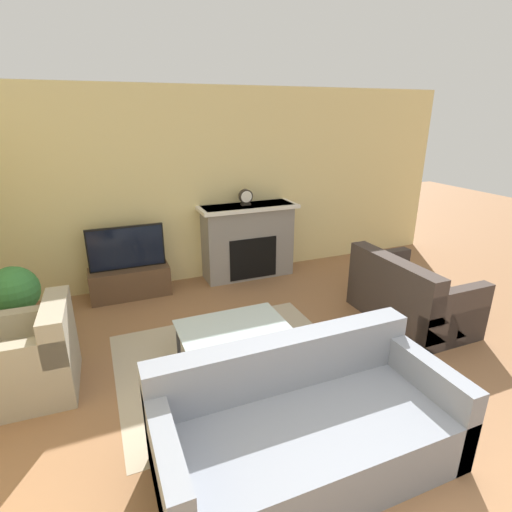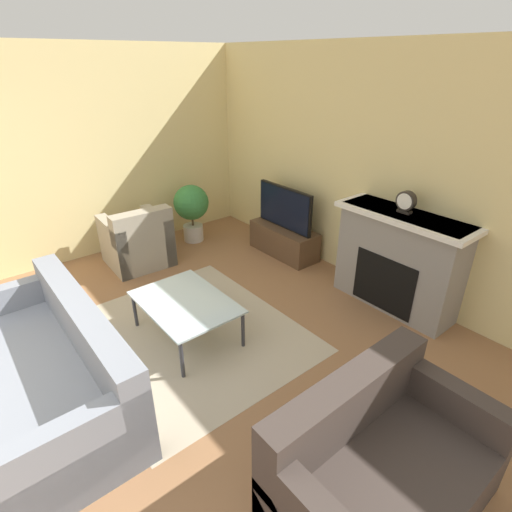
% 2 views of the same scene
% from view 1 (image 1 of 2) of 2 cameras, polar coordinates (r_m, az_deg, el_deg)
% --- Properties ---
extents(wall_back, '(8.36, 0.06, 2.70)m').
position_cam_1_polar(wall_back, '(5.76, -9.16, 9.59)').
color(wall_back, beige).
rests_on(wall_back, ground_plane).
extents(area_rug, '(2.24, 1.94, 0.00)m').
position_cam_1_polar(area_rug, '(4.13, -3.19, -14.90)').
color(area_rug, '#B7A88E').
rests_on(area_rug, ground_plane).
extents(fireplace, '(1.43, 0.50, 1.09)m').
position_cam_1_polar(fireplace, '(5.92, -1.17, 2.37)').
color(fireplace, gray).
rests_on(fireplace, ground_plane).
extents(tv_stand, '(1.03, 0.41, 0.40)m').
position_cam_1_polar(tv_stand, '(5.64, -17.51, -3.53)').
color(tv_stand, brown).
rests_on(tv_stand, ground_plane).
extents(tv, '(0.97, 0.06, 0.57)m').
position_cam_1_polar(tv, '(5.47, -18.03, 1.15)').
color(tv, black).
rests_on(tv, tv_stand).
extents(couch_sectional, '(2.06, 0.97, 0.82)m').
position_cam_1_polar(couch_sectional, '(3.04, 6.98, -23.21)').
color(couch_sectional, gray).
rests_on(couch_sectional, ground_plane).
extents(couch_loveseat, '(0.86, 1.36, 0.82)m').
position_cam_1_polar(couch_loveseat, '(5.05, 21.00, -5.59)').
color(couch_loveseat, '#3D332D').
rests_on(couch_loveseat, ground_plane).
extents(armchair_by_window, '(0.80, 0.79, 0.82)m').
position_cam_1_polar(armchair_by_window, '(4.10, -29.34, -12.95)').
color(armchair_by_window, '#9E937F').
rests_on(armchair_by_window, ground_plane).
extents(coffee_table, '(1.04, 0.74, 0.41)m').
position_cam_1_polar(coffee_table, '(3.91, -3.17, -10.61)').
color(coffee_table, '#333338').
rests_on(coffee_table, ground_plane).
extents(potted_plant, '(0.51, 0.51, 0.86)m').
position_cam_1_polar(potted_plant, '(4.89, -31.21, -4.97)').
color(potted_plant, beige).
rests_on(potted_plant, ground_plane).
extents(mantel_clock, '(0.20, 0.07, 0.23)m').
position_cam_1_polar(mantel_clock, '(5.76, -1.49, 8.42)').
color(mantel_clock, '#28231E').
rests_on(mantel_clock, fireplace).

